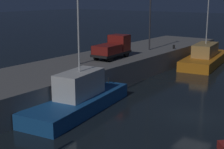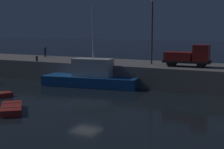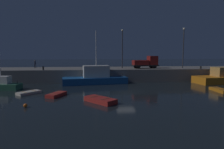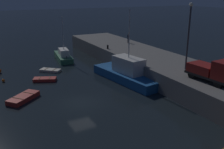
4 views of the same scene
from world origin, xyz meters
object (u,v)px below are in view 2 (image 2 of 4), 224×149
Objects in this scene: bollard_central at (37,59)px; bollard_east at (90,62)px; fishing_boat_white at (92,77)px; utility_truck at (190,56)px; rowboat_white_mid at (12,108)px; lamp_post_west at (152,26)px; dockworker at (45,51)px.

bollard_east is at bearing -0.63° from bollard_central.
utility_truck is at bearing 21.55° from fishing_boat_white.
utility_truck reaches higher than bollard_central.
bollard_east reaches higher than rowboat_white_mid.
fishing_boat_white is at bearing -158.45° from utility_truck.
lamp_post_west is at bearing 26.00° from bollard_east.
utility_truck is at bearing 12.09° from bollard_east.
fishing_boat_white is 9.38m from lamp_post_west.
bollard_central is (-14.85, -3.14, -4.24)m from lamp_post_west.
rowboat_white_mid is at bearing -119.37° from utility_truck.
utility_truck reaches higher than bollard_east.
lamp_post_west is at bearing -8.10° from dockworker.
rowboat_white_mid is 20.34m from utility_truck.
bollard_east is (-6.62, -3.23, -4.32)m from lamp_post_west.
utility_truck is (9.85, 17.50, 3.29)m from rowboat_white_mid.
dockworker is 2.53× the size of bollard_central.
utility_truck is 11.02× the size of bollard_east.
bollard_central is 1.34× the size of bollard_east.
rowboat_white_mid is at bearing -57.17° from bollard_central.
lamp_post_west is 16.16× the size of bollard_east.
lamp_post_west reaches higher than dockworker.
utility_truck is at bearing 6.83° from bollard_central.
lamp_post_west is (5.51, 4.85, 5.85)m from fishing_boat_white.
rowboat_white_mid is at bearing -58.40° from dockworker.
bollard_east is (-1.54, 15.06, 2.34)m from rowboat_white_mid.
dockworker reaches higher than bollard_central.
lamp_post_west is (5.08, 18.29, 6.67)m from rowboat_white_mid.
fishing_boat_white is at bearing -30.82° from dockworker.
rowboat_white_mid is at bearing -88.18° from fishing_boat_white.
lamp_post_west is 5.89m from utility_truck.
bollard_central is (3.04, -5.68, -0.61)m from dockworker.
dockworker is at bearing 121.60° from rowboat_white_mid.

